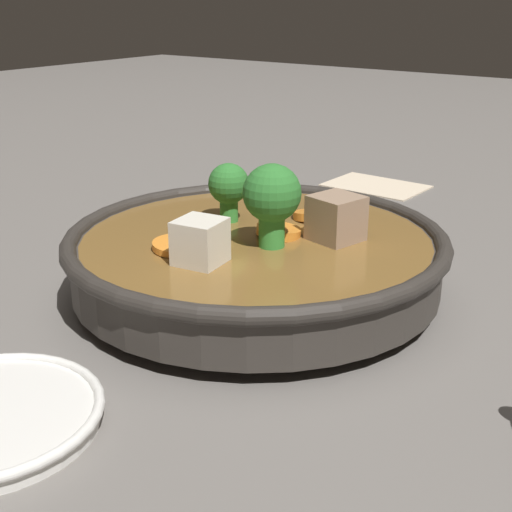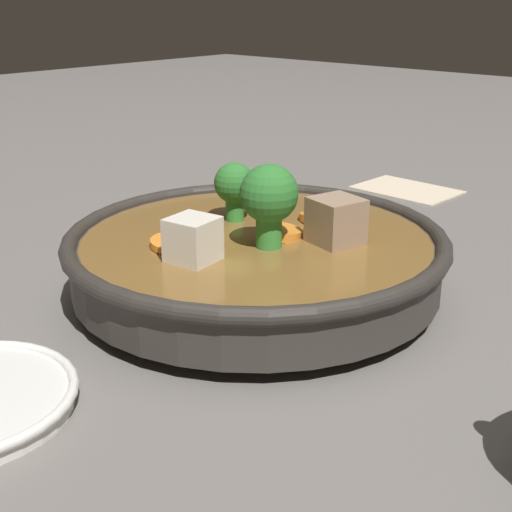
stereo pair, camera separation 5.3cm
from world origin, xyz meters
TOP-DOWN VIEW (x-y plane):
  - ground_plane at (0.00, 0.00)m, footprint 3.00×3.00m
  - stirfry_bowl at (-0.00, 0.00)m, footprint 0.28×0.28m
  - napkin at (0.07, -0.34)m, footprint 0.11×0.08m

SIDE VIEW (x-z plane):
  - ground_plane at x=0.00m, z-range 0.00..0.00m
  - napkin at x=0.07m, z-range 0.00..0.00m
  - stirfry_bowl at x=0.00m, z-range -0.02..0.09m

